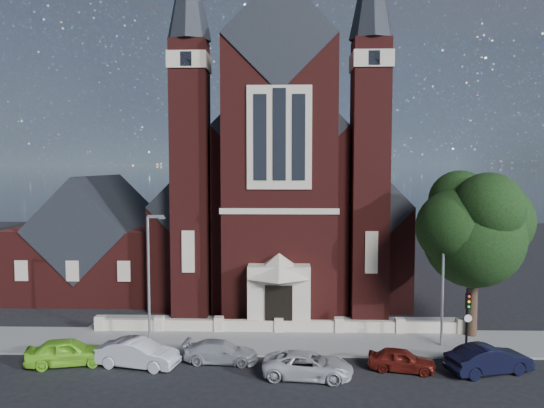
% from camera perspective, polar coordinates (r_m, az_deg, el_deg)
% --- Properties ---
extents(ground, '(120.00, 120.00, 0.00)m').
position_cam_1_polar(ground, '(44.42, 0.89, -10.33)').
color(ground, black).
rests_on(ground, ground).
extents(pavement_strip, '(60.00, 5.00, 0.12)m').
position_cam_1_polar(pavement_strip, '(34.36, 0.69, -14.71)').
color(pavement_strip, gray).
rests_on(pavement_strip, ground).
extents(forecourt_paving, '(26.00, 3.00, 0.14)m').
position_cam_1_polar(forecourt_paving, '(38.16, 0.78, -12.77)').
color(forecourt_paving, gray).
rests_on(forecourt_paving, ground).
extents(forecourt_wall, '(24.00, 0.40, 0.90)m').
position_cam_1_polar(forecourt_wall, '(36.25, 0.74, -13.69)').
color(forecourt_wall, '#C3B39B').
rests_on(forecourt_wall, ground).
extents(church, '(20.01, 34.90, 29.20)m').
position_cam_1_polar(church, '(51.03, 1.00, 0.87)').
color(church, '#451412').
rests_on(church, ground).
extents(parish_hall, '(12.00, 12.20, 10.24)m').
position_cam_1_polar(parish_hall, '(49.38, -18.03, -4.32)').
color(parish_hall, '#451412').
rests_on(parish_hall, ground).
extents(street_tree, '(6.40, 6.60, 10.70)m').
position_cam_1_polar(street_tree, '(36.07, 21.19, -2.73)').
color(street_tree, black).
rests_on(street_tree, ground).
extents(street_lamp_left, '(1.16, 0.22, 8.09)m').
position_cam_1_polar(street_lamp_left, '(33.72, -12.99, -7.09)').
color(street_lamp_left, gray).
rests_on(street_lamp_left, ground).
extents(street_lamp_right, '(1.16, 0.22, 8.09)m').
position_cam_1_polar(street_lamp_right, '(34.05, 18.05, -7.07)').
color(street_lamp_right, gray).
rests_on(street_lamp_right, ground).
extents(traffic_signal, '(0.28, 0.42, 4.00)m').
position_cam_1_polar(traffic_signal, '(33.32, 20.29, -10.94)').
color(traffic_signal, black).
rests_on(traffic_signal, ground).
extents(car_lime_van, '(4.70, 2.73, 1.50)m').
position_cam_1_polar(car_lime_van, '(32.69, -21.14, -14.60)').
color(car_lime_van, '#83D62A').
rests_on(car_lime_van, ground).
extents(car_silver_a, '(4.80, 2.51, 1.51)m').
position_cam_1_polar(car_silver_a, '(31.27, -14.25, -15.31)').
color(car_silver_a, '#B2B6BB').
rests_on(car_silver_a, ground).
extents(car_silver_b, '(4.32, 2.05, 1.22)m').
position_cam_1_polar(car_silver_b, '(31.19, -5.52, -15.54)').
color(car_silver_b, '#989A9F').
rests_on(car_silver_b, ground).
extents(car_white_suv, '(4.96, 2.70, 1.32)m').
position_cam_1_polar(car_white_suv, '(29.07, 3.88, -16.92)').
color(car_white_suv, silver).
rests_on(car_white_suv, ground).
extents(car_dark_red, '(3.82, 2.20, 1.22)m').
position_cam_1_polar(car_dark_red, '(30.70, 13.75, -15.96)').
color(car_dark_red, '#5C160F').
rests_on(car_dark_red, ground).
extents(car_navy, '(4.87, 2.86, 1.52)m').
position_cam_1_polar(car_navy, '(31.71, 22.28, -15.21)').
color(car_navy, black).
rests_on(car_navy, ground).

